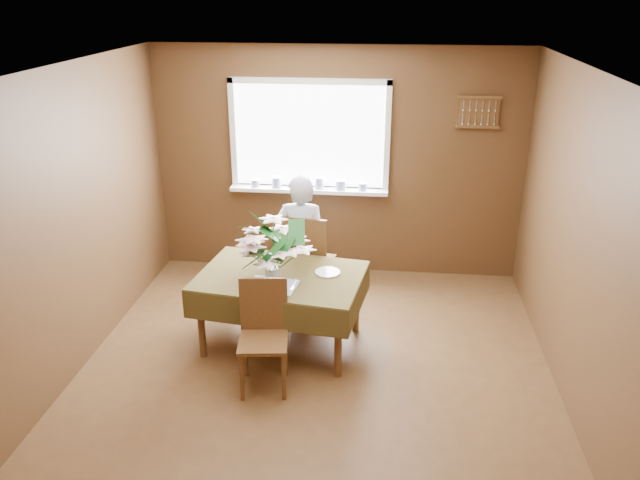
# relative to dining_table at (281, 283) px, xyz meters

# --- Properties ---
(floor) EXTENTS (4.50, 4.50, 0.00)m
(floor) POSITION_rel_dining_table_xyz_m (0.35, -0.57, -0.61)
(floor) COLOR #52351C
(floor) RESTS_ON ground
(ceiling) EXTENTS (4.50, 4.50, 0.00)m
(ceiling) POSITION_rel_dining_table_xyz_m (0.35, -0.57, 1.89)
(ceiling) COLOR white
(ceiling) RESTS_ON wall_back
(wall_back) EXTENTS (4.00, 0.00, 4.00)m
(wall_back) POSITION_rel_dining_table_xyz_m (0.35, 1.68, 0.64)
(wall_back) COLOR brown
(wall_back) RESTS_ON floor
(wall_front) EXTENTS (4.00, 0.00, 4.00)m
(wall_front) POSITION_rel_dining_table_xyz_m (0.35, -2.82, 0.64)
(wall_front) COLOR brown
(wall_front) RESTS_ON floor
(wall_left) EXTENTS (0.00, 4.50, 4.50)m
(wall_left) POSITION_rel_dining_table_xyz_m (-1.65, -0.57, 0.64)
(wall_left) COLOR brown
(wall_left) RESTS_ON floor
(wall_right) EXTENTS (0.00, 4.50, 4.50)m
(wall_right) POSITION_rel_dining_table_xyz_m (2.35, -0.57, 0.64)
(wall_right) COLOR brown
(wall_right) RESTS_ON floor
(window_assembly) EXTENTS (1.72, 0.20, 1.22)m
(window_assembly) POSITION_rel_dining_table_xyz_m (0.05, 1.62, 0.74)
(window_assembly) COLOR white
(window_assembly) RESTS_ON wall_back
(spoon_rack) EXTENTS (0.44, 0.05, 0.33)m
(spoon_rack) POSITION_rel_dining_table_xyz_m (1.80, 1.64, 1.24)
(spoon_rack) COLOR brown
(spoon_rack) RESTS_ON wall_back
(dining_table) EXTENTS (1.55, 1.16, 0.70)m
(dining_table) POSITION_rel_dining_table_xyz_m (0.00, 0.00, 0.00)
(dining_table) COLOR brown
(dining_table) RESTS_ON floor
(chair_far) EXTENTS (0.50, 0.50, 1.02)m
(chair_far) POSITION_rel_dining_table_xyz_m (0.15, 0.67, -0.06)
(chair_far) COLOR brown
(chair_far) RESTS_ON floor
(chair_near) EXTENTS (0.43, 0.43, 0.90)m
(chair_near) POSITION_rel_dining_table_xyz_m (-0.04, -0.61, -0.12)
(chair_near) COLOR brown
(chair_near) RESTS_ON floor
(seated_woman) EXTENTS (0.52, 0.35, 1.42)m
(seated_woman) POSITION_rel_dining_table_xyz_m (0.09, 0.65, 0.10)
(seated_woman) COLOR white
(seated_woman) RESTS_ON floor
(flower_bouquet) EXTENTS (0.59, 0.59, 0.51)m
(flower_bouquet) POSITION_rel_dining_table_xyz_m (-0.04, -0.18, 0.41)
(flower_bouquet) COLOR white
(flower_bouquet) RESTS_ON dining_table
(side_plate) EXTENTS (0.30, 0.30, 0.01)m
(side_plate) POSITION_rel_dining_table_xyz_m (0.41, 0.08, 0.09)
(side_plate) COLOR white
(side_plate) RESTS_ON dining_table
(table_knife) EXTENTS (0.03, 0.21, 0.00)m
(table_knife) POSITION_rel_dining_table_xyz_m (0.15, -0.19, 0.09)
(table_knife) COLOR silver
(table_knife) RESTS_ON dining_table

